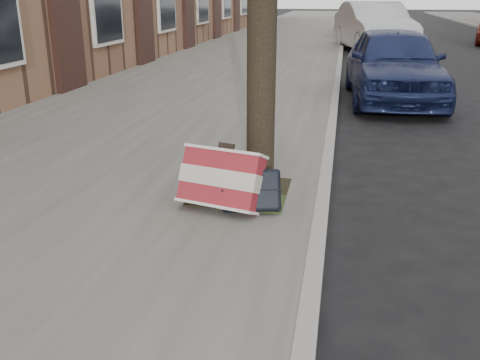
% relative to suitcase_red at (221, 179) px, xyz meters
% --- Properties ---
extents(near_sidewalk, '(5.00, 70.00, 0.12)m').
position_rel_suitcase_red_xyz_m(near_sidewalk, '(-1.61, 14.21, -0.32)').
color(near_sidewalk, slate).
rests_on(near_sidewalk, ground).
extents(dirt_patch, '(0.85, 0.85, 0.02)m').
position_rel_suitcase_red_xyz_m(dirt_patch, '(0.09, 0.41, -0.26)').
color(dirt_patch, black).
rests_on(dirt_patch, near_sidewalk).
extents(suitcase_red, '(0.75, 0.53, 0.53)m').
position_rel_suitcase_red_xyz_m(suitcase_red, '(0.00, 0.00, 0.00)').
color(suitcase_red, maroon).
rests_on(suitcase_red, near_sidewalk).
extents(suitcase_navy, '(0.55, 0.40, 0.38)m').
position_rel_suitcase_red_xyz_m(suitcase_navy, '(0.25, -0.01, -0.07)').
color(suitcase_navy, black).
rests_on(suitcase_navy, near_sidewalk).
extents(car_near_front, '(1.75, 3.92, 1.31)m').
position_rel_suitcase_red_xyz_m(car_near_front, '(1.82, 5.84, 0.27)').
color(car_near_front, '#182049').
rests_on(car_near_front, ground).
extents(car_near_mid, '(2.64, 5.00, 1.57)m').
position_rel_suitcase_red_xyz_m(car_near_mid, '(1.81, 14.08, 0.40)').
color(car_near_mid, '#B7B9BE').
rests_on(car_near_mid, ground).
extents(car_near_back, '(3.04, 5.02, 1.30)m').
position_rel_suitcase_red_xyz_m(car_near_back, '(1.94, 19.98, 0.27)').
color(car_near_back, '#37363B').
rests_on(car_near_back, ground).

